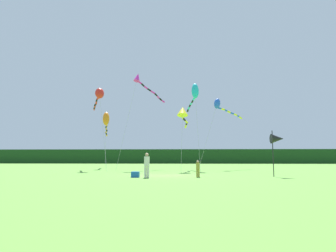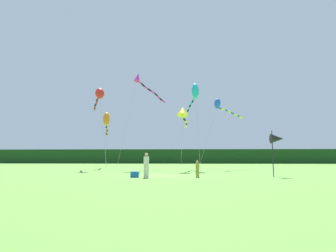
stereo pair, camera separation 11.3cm
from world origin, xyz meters
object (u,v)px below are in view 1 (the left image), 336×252
at_px(kite_orange, 106,120).
at_px(person_adult, 147,164).
at_px(kite_blue, 220,106).
at_px(kite_yellow, 183,113).
at_px(kite_cyan, 195,93).
at_px(kite_magenta, 142,82).
at_px(person_child, 198,168).
at_px(kite_red, 99,95).
at_px(banner_flag_pole, 277,139).
at_px(cooler_box, 135,174).

bearing_deg(kite_orange, person_adult, -65.41).
distance_m(kite_blue, kite_yellow, 7.16).
height_order(kite_cyan, kite_magenta, kite_magenta).
xyz_separation_m(person_child, kite_cyan, (0.35, 11.52, 7.99)).
bearing_deg(kite_blue, kite_magenta, -174.95).
distance_m(kite_cyan, kite_blue, 4.19).
xyz_separation_m(kite_magenta, kite_orange, (-4.80, 1.98, -4.37)).
height_order(person_child, kite_yellow, kite_yellow).
bearing_deg(kite_red, kite_blue, 12.83).
height_order(person_child, banner_flag_pole, banner_flag_pole).
distance_m(banner_flag_pole, kite_magenta, 18.67).
xyz_separation_m(cooler_box, banner_flag_pole, (10.06, 1.21, 2.48)).
relative_size(cooler_box, kite_red, 0.06).
bearing_deg(cooler_box, person_child, 4.10).
height_order(banner_flag_pole, kite_blue, kite_blue).
relative_size(kite_cyan, kite_blue, 1.15).
relative_size(person_child, kite_red, 0.13).
bearing_deg(cooler_box, person_adult, -18.35).
height_order(kite_blue, kite_yellow, kite_blue).
height_order(person_adult, cooler_box, person_adult).
xyz_separation_m(banner_flag_pole, kite_orange, (-16.47, 14.32, 3.37)).
bearing_deg(kite_magenta, kite_red, -152.53).
xyz_separation_m(person_adult, kite_orange, (-7.23, 15.80, 5.11)).
xyz_separation_m(cooler_box, kite_yellow, (3.31, 9.06, 5.73)).
height_order(person_adult, kite_cyan, kite_cyan).
height_order(banner_flag_pole, kite_red, kite_red).
height_order(banner_flag_pole, kite_orange, kite_orange).
bearing_deg(kite_red, kite_yellow, -12.91).
height_order(cooler_box, kite_orange, kite_orange).
bearing_deg(person_child, person_adult, -170.55).
height_order(person_child, kite_cyan, kite_cyan).
relative_size(person_adult, kite_blue, 0.20).
height_order(banner_flag_pole, kite_magenta, kite_magenta).
relative_size(person_adult, cooler_box, 3.06).
distance_m(person_child, cooler_box, 4.33).
height_order(kite_orange, kite_yellow, kite_orange).
height_order(kite_magenta, kite_blue, kite_magenta).
height_order(cooler_box, kite_blue, kite_blue).
xyz_separation_m(banner_flag_pole, kite_magenta, (-11.67, 12.34, 7.74)).
bearing_deg(kite_red, banner_flag_pole, -31.77).
distance_m(person_adult, kite_magenta, 16.93).
relative_size(kite_magenta, kite_red, 1.24).
distance_m(cooler_box, kite_blue, 17.95).
distance_m(cooler_box, kite_cyan, 15.25).
relative_size(cooler_box, kite_blue, 0.06).
relative_size(kite_blue, kite_red, 0.92).
relative_size(kite_blue, kite_yellow, 1.28).
xyz_separation_m(kite_magenta, kite_blue, (9.41, 0.83, -2.82)).
relative_size(person_adult, banner_flag_pole, 0.51).
relative_size(person_child, kite_cyan, 0.12).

